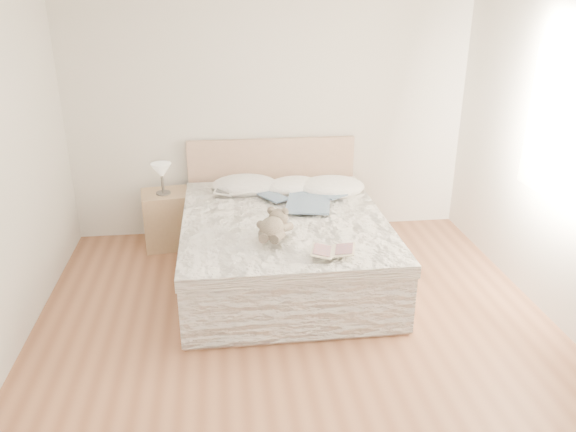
# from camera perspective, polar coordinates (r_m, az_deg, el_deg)

# --- Properties ---
(floor) EXTENTS (4.00, 4.50, 0.00)m
(floor) POSITION_cam_1_polar(r_m,az_deg,el_deg) (4.13, 1.41, -13.58)
(floor) COLOR brown
(floor) RESTS_ON ground
(wall_back) EXTENTS (4.00, 0.02, 2.70)m
(wall_back) POSITION_cam_1_polar(r_m,az_deg,el_deg) (5.68, -1.81, 11.41)
(wall_back) COLOR silver
(wall_back) RESTS_ON ground
(window) EXTENTS (0.02, 1.30, 1.10)m
(window) POSITION_cam_1_polar(r_m,az_deg,el_deg) (4.49, 27.18, 7.38)
(window) COLOR white
(window) RESTS_ON wall_right
(bed) EXTENTS (1.72, 2.14, 1.00)m
(bed) POSITION_cam_1_polar(r_m,az_deg,el_deg) (5.00, -0.54, -2.74)
(bed) COLOR tan
(bed) RESTS_ON floor
(nightstand) EXTENTS (0.50, 0.46, 0.56)m
(nightstand) POSITION_cam_1_polar(r_m,az_deg,el_deg) (5.70, -12.18, -0.32)
(nightstand) COLOR #9D815C
(nightstand) RESTS_ON floor
(table_lamp) EXTENTS (0.25, 0.25, 0.31)m
(table_lamp) POSITION_cam_1_polar(r_m,az_deg,el_deg) (5.50, -12.72, 4.36)
(table_lamp) COLOR #45413C
(table_lamp) RESTS_ON nightstand
(pillow_left) EXTENTS (0.69, 0.51, 0.19)m
(pillow_left) POSITION_cam_1_polar(r_m,az_deg,el_deg) (5.44, -4.36, 3.12)
(pillow_left) COLOR silver
(pillow_left) RESTS_ON bed
(pillow_middle) EXTENTS (0.62, 0.51, 0.16)m
(pillow_middle) POSITION_cam_1_polar(r_m,az_deg,el_deg) (5.42, 0.47, 3.09)
(pillow_middle) COLOR white
(pillow_middle) RESTS_ON bed
(pillow_right) EXTENTS (0.66, 0.48, 0.19)m
(pillow_right) POSITION_cam_1_polar(r_m,az_deg,el_deg) (5.40, 4.39, 2.97)
(pillow_right) COLOR white
(pillow_right) RESTS_ON bed
(blouse) EXTENTS (0.73, 0.76, 0.02)m
(blouse) POSITION_cam_1_polar(r_m,az_deg,el_deg) (5.03, 2.11, 1.43)
(blouse) COLOR #445B77
(blouse) RESTS_ON bed
(photo_book) EXTENTS (0.38, 0.29, 0.03)m
(photo_book) POSITION_cam_1_polar(r_m,az_deg,el_deg) (5.33, -5.64, 2.54)
(photo_book) COLOR silver
(photo_book) RESTS_ON bed
(childrens_book) EXTENTS (0.38, 0.30, 0.02)m
(childrens_book) POSITION_cam_1_polar(r_m,az_deg,el_deg) (4.11, 4.60, -3.60)
(childrens_book) COLOR beige
(childrens_book) RESTS_ON bed
(teddy_bear) EXTENTS (0.33, 0.41, 0.19)m
(teddy_bear) POSITION_cam_1_polar(r_m,az_deg,el_deg) (4.29, -1.64, -2.05)
(teddy_bear) COLOR #685C4D
(teddy_bear) RESTS_ON bed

